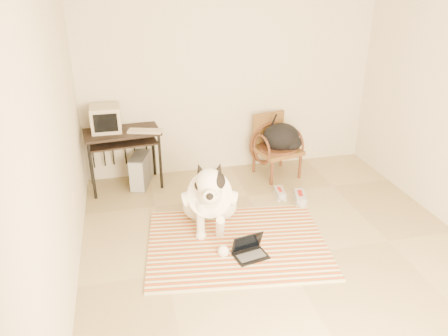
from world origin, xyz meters
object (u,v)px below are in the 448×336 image
object	(u,v)px
dog	(210,198)
computer_desk	(123,139)
laptop	(249,250)
backpack	(283,138)
crt_monitor	(106,119)
pc_tower	(140,171)
rattan_chair	(276,146)

from	to	relation	value
dog	computer_desk	distance (m)	1.54
dog	laptop	bearing A→B (deg)	-66.97
computer_desk	backpack	distance (m)	2.11
crt_monitor	backpack	xyz separation A→B (m)	(2.28, -0.21, -0.38)
crt_monitor	pc_tower	xyz separation A→B (m)	(0.36, -0.07, -0.72)
laptop	pc_tower	size ratio (longest dim) A/B	0.74
dog	crt_monitor	xyz separation A→B (m)	(-1.05, 1.29, 0.56)
computer_desk	backpack	bearing A→B (deg)	-4.02
rattan_chair	crt_monitor	bearing A→B (deg)	176.46
pc_tower	rattan_chair	xyz separation A→B (m)	(1.84, -0.07, 0.21)
backpack	pc_tower	bearing A→B (deg)	175.86
laptop	computer_desk	bearing A→B (deg)	121.48
computer_desk	pc_tower	world-z (taller)	computer_desk
laptop	crt_monitor	world-z (taller)	crt_monitor
computer_desk	backpack	xyz separation A→B (m)	(2.10, -0.15, -0.11)
crt_monitor	rattan_chair	xyz separation A→B (m)	(2.21, -0.14, -0.51)
computer_desk	crt_monitor	xyz separation A→B (m)	(-0.18, 0.06, 0.27)
dog	rattan_chair	size ratio (longest dim) A/B	1.55
computer_desk	crt_monitor	distance (m)	0.33
computer_desk	rattan_chair	size ratio (longest dim) A/B	1.17
pc_tower	backpack	bearing A→B (deg)	-4.14
crt_monitor	backpack	bearing A→B (deg)	-5.22
laptop	crt_monitor	bearing A→B (deg)	124.38
computer_desk	dog	bearing A→B (deg)	-54.68
crt_monitor	backpack	world-z (taller)	crt_monitor
pc_tower	rattan_chair	world-z (taller)	rattan_chair
computer_desk	rattan_chair	world-z (taller)	rattan_chair
laptop	backpack	distance (m)	2.02
crt_monitor	laptop	bearing A→B (deg)	-55.62
dog	pc_tower	bearing A→B (deg)	119.29
crt_monitor	pc_tower	size ratio (longest dim) A/B	0.73
computer_desk	pc_tower	distance (m)	0.49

